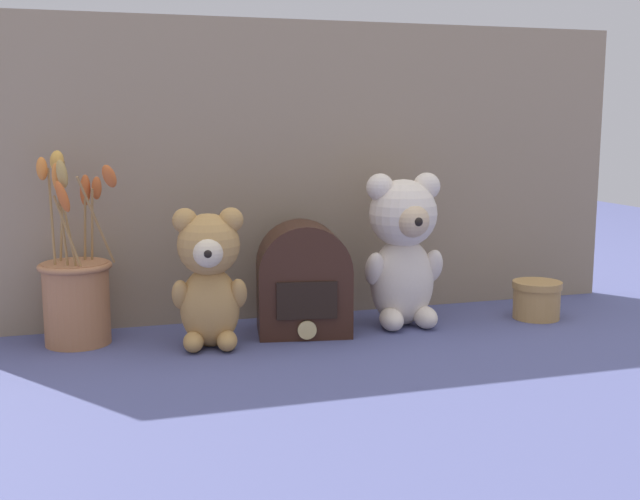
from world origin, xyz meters
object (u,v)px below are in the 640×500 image
(teddy_bear_large, at_px, (403,247))
(teddy_bear_medium, at_px, (209,275))
(flower_vase, at_px, (76,293))
(vintage_radio, at_px, (303,282))
(decorative_tin_tall, at_px, (537,300))

(teddy_bear_large, xyz_separation_m, teddy_bear_medium, (-0.38, -0.04, -0.03))
(flower_vase, bearing_deg, vintage_radio, -6.28)
(teddy_bear_large, relative_size, vintage_radio, 1.42)
(teddy_bear_medium, xyz_separation_m, decorative_tin_tall, (0.66, 0.01, -0.09))
(teddy_bear_medium, bearing_deg, vintage_radio, 13.90)
(teddy_bear_medium, distance_m, vintage_radio, 0.19)
(decorative_tin_tall, bearing_deg, vintage_radio, 175.80)
(decorative_tin_tall, bearing_deg, teddy_bear_medium, -179.11)
(teddy_bear_large, bearing_deg, flower_vase, 175.31)
(vintage_radio, bearing_deg, teddy_bear_large, -1.43)
(teddy_bear_medium, relative_size, decorative_tin_tall, 2.51)
(teddy_bear_medium, bearing_deg, teddy_bear_large, 6.04)
(flower_vase, bearing_deg, decorative_tin_tall, -5.16)
(teddy_bear_large, distance_m, decorative_tin_tall, 0.30)
(decorative_tin_tall, bearing_deg, teddy_bear_large, 173.85)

